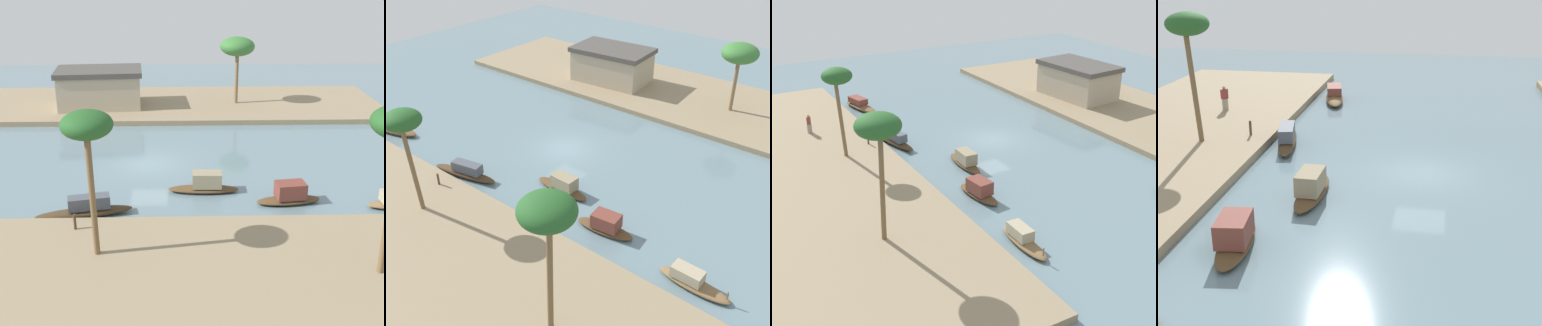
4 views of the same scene
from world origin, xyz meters
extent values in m
plane|color=slate|center=(0.00, 0.00, 0.00)|extent=(70.05, 70.05, 0.00)
cube|color=#937F60|center=(0.00, -14.41, 0.21)|extent=(41.22, 12.07, 0.43)
cube|color=#937F60|center=(0.00, 14.41, 0.21)|extent=(41.22, 12.07, 0.43)
ellipsoid|color=#47331E|center=(-2.98, -7.46, 0.24)|extent=(5.21, 2.01, 0.48)
cube|color=#4C515B|center=(-2.71, -7.40, 0.82)|extent=(2.29, 1.22, 0.68)
ellipsoid|color=brown|center=(-12.90, -6.79, 0.25)|extent=(4.97, 2.21, 0.50)
cube|color=brown|center=(-13.36, -6.89, 0.77)|extent=(2.22, 1.42, 0.56)
ellipsoid|color=brown|center=(3.49, -4.52, 0.18)|extent=(4.16, 1.20, 0.36)
cube|color=gray|center=(3.70, -4.53, 0.80)|extent=(1.72, 1.02, 0.88)
ellipsoid|color=brown|center=(8.19, -6.13, 0.18)|extent=(3.76, 1.57, 0.36)
cube|color=brown|center=(8.27, -6.12, 0.81)|extent=(1.73, 1.26, 0.88)
ellipsoid|color=brown|center=(14.38, -6.89, 0.19)|extent=(3.95, 1.06, 0.38)
cube|color=tan|center=(13.95, -6.89, 0.69)|extent=(1.65, 0.86, 0.63)
cylinder|color=brown|center=(16.11, -6.91, 0.59)|extent=(0.07, 0.07, 0.50)
cylinder|color=gray|center=(-7.78, -12.95, 0.81)|extent=(0.51, 0.51, 0.77)
cube|color=brown|center=(-7.78, -12.95, 1.50)|extent=(0.50, 0.41, 0.61)
sphere|color=tan|center=(-7.78, -12.95, 1.91)|extent=(0.21, 0.21, 0.21)
cylinder|color=#4C3823|center=(-3.05, -9.57, 0.83)|extent=(0.14, 0.14, 0.81)
cylinder|color=brown|center=(-1.64, -11.95, 3.26)|extent=(0.27, 0.53, 5.68)
ellipsoid|color=#235623|center=(-1.64, -11.95, 6.54)|extent=(2.17, 2.17, 1.19)
cylinder|color=brown|center=(10.56, -13.50, 3.47)|extent=(0.27, 0.44, 6.10)
ellipsoid|color=#235623|center=(10.56, -13.50, 7.00)|extent=(2.43, 2.43, 1.34)
cube|color=tan|center=(-4.99, 13.18, 1.89)|extent=(7.46, 5.04, 2.92)
cube|color=#4C4742|center=(-4.99, 13.18, 3.57)|extent=(7.91, 5.35, 0.45)
camera|label=1|loc=(2.12, -31.56, 12.69)|focal=47.35mm
camera|label=2|loc=(20.38, -23.80, 17.81)|focal=43.37mm
camera|label=3|loc=(34.38, -21.91, 16.13)|focal=49.54mm
camera|label=4|loc=(23.53, 0.51, 9.38)|focal=49.38mm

